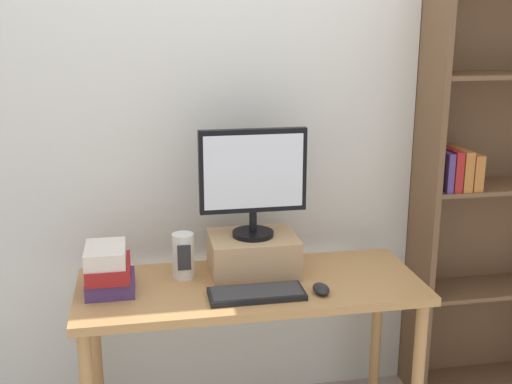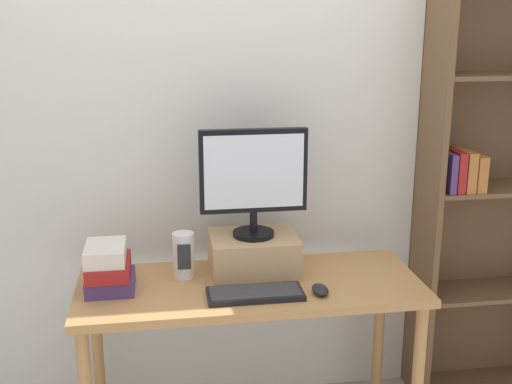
% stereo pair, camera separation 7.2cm
% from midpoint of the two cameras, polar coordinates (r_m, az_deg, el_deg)
% --- Properties ---
extents(back_wall, '(7.00, 0.08, 2.60)m').
position_cam_midpoint_polar(back_wall, '(2.91, -1.04, 5.20)').
color(back_wall, silver).
rests_on(back_wall, ground_plane).
extents(desk, '(1.42, 0.57, 0.75)m').
position_cam_midpoint_polar(desk, '(2.72, 0.24, -9.82)').
color(desk, '#B7844C').
rests_on(desk, ground_plane).
extents(bookshelf_unit, '(0.84, 0.28, 2.07)m').
position_cam_midpoint_polar(bookshelf_unit, '(3.25, 21.73, 0.50)').
color(bookshelf_unit, brown).
rests_on(bookshelf_unit, ground_plane).
extents(riser_box, '(0.37, 0.29, 0.16)m').
position_cam_midpoint_polar(riser_box, '(2.76, 0.52, -5.52)').
color(riser_box, tan).
rests_on(riser_box, desk).
extents(computer_monitor, '(0.45, 0.18, 0.46)m').
position_cam_midpoint_polar(computer_monitor, '(2.66, 0.55, 1.32)').
color(computer_monitor, black).
rests_on(computer_monitor, riser_box).
extents(keyboard, '(0.38, 0.15, 0.02)m').
position_cam_midpoint_polar(keyboard, '(2.55, 0.80, -9.02)').
color(keyboard, black).
rests_on(keyboard, desk).
extents(computer_mouse, '(0.06, 0.10, 0.04)m').
position_cam_midpoint_polar(computer_mouse, '(2.59, 6.52, -8.63)').
color(computer_mouse, black).
rests_on(computer_mouse, desk).
extents(book_stack, '(0.19, 0.24, 0.19)m').
position_cam_midpoint_polar(book_stack, '(2.64, -12.24, -6.61)').
color(book_stack, '#4C336B').
rests_on(book_stack, desk).
extents(desk_speaker, '(0.09, 0.10, 0.19)m').
position_cam_midpoint_polar(desk_speaker, '(2.72, -5.69, -5.61)').
color(desk_speaker, silver).
rests_on(desk_speaker, desk).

